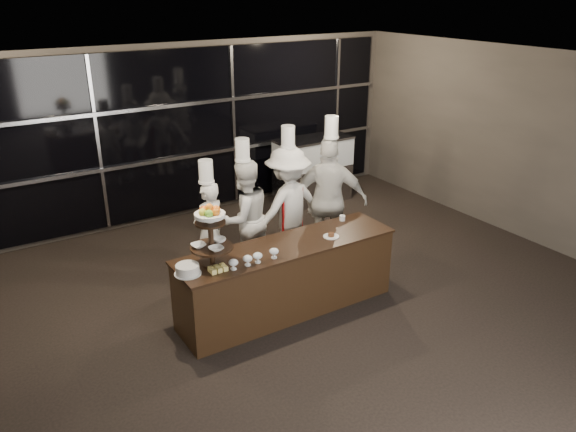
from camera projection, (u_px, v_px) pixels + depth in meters
room at (351, 239)px, 5.62m from camera, size 10.00×10.00×10.00m
window_wall at (170, 135)px, 9.48m from camera, size 8.60×0.10×2.80m
buffet_counter at (287, 277)px, 7.01m from camera, size 2.84×0.74×0.92m
display_stand at (211, 231)px, 6.19m from camera, size 0.48×0.48×0.74m
compotes at (253, 257)px, 6.34m from camera, size 0.64×0.11×0.12m
layer_cake at (188, 270)px, 6.13m from camera, size 0.30×0.30×0.11m
pastry_squares at (218, 269)px, 6.20m from camera, size 0.20×0.13×0.05m
small_plate at (331, 236)px, 7.05m from camera, size 0.20×0.20×0.05m
chef_cup at (342, 218)px, 7.53m from camera, size 0.08×0.08×0.07m
display_case at (313, 167)px, 10.54m from camera, size 1.46×0.64×1.24m
chef_a at (209, 230)px, 7.63m from camera, size 0.62×0.51×1.75m
chef_b at (245, 217)px, 7.82m from camera, size 0.88×0.72×1.98m
chef_c at (288, 206)px, 8.09m from camera, size 1.23×0.83×2.07m
chef_d at (329, 200)px, 8.15m from camera, size 1.16×1.03×2.19m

